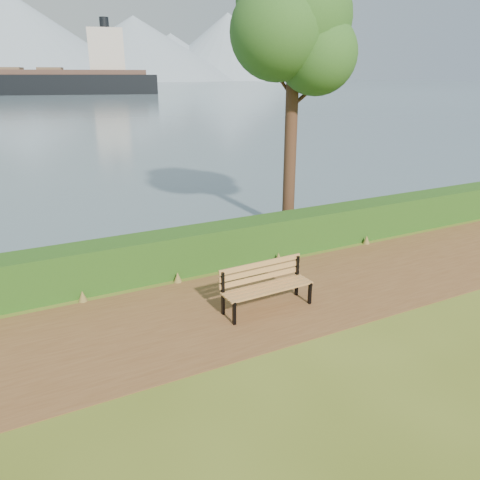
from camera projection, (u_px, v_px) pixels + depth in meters
ground at (265, 309)px, 9.46m from camera, size 140.00×140.00×0.00m
path at (257, 303)px, 9.71m from camera, size 40.00×3.40×0.01m
hedge at (211, 247)px, 11.47m from camera, size 32.00×0.85×1.00m
bench at (265, 283)px, 9.36m from camera, size 1.91×0.61×0.95m
tree at (295, 26)px, 12.45m from camera, size 3.86×3.18×7.67m
cargo_ship at (31, 82)px, 113.39m from camera, size 65.04×24.90×19.57m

